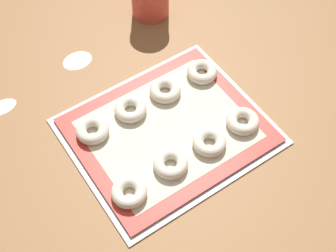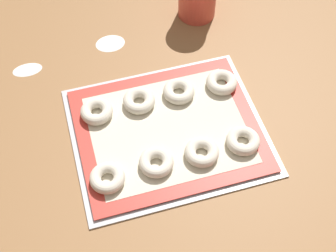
% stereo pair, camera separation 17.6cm
% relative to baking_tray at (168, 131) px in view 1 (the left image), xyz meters
% --- Properties ---
extents(ground_plane, '(2.80, 2.80, 0.00)m').
position_rel_baking_tray_xyz_m(ground_plane, '(0.01, -0.01, -0.00)').
color(ground_plane, olive).
extents(baking_tray, '(0.40, 0.34, 0.01)m').
position_rel_baking_tray_xyz_m(baking_tray, '(0.00, 0.00, 0.00)').
color(baking_tray, silver).
rests_on(baking_tray, ground_plane).
extents(baking_mat, '(0.38, 0.32, 0.00)m').
position_rel_baking_tray_xyz_m(baking_mat, '(-0.00, 0.00, 0.01)').
color(baking_mat, red).
rests_on(baking_mat, baking_tray).
extents(bagel_front_far_left, '(0.07, 0.07, 0.02)m').
position_rel_baking_tray_xyz_m(bagel_front_far_left, '(-0.15, -0.09, 0.02)').
color(bagel_front_far_left, silver).
rests_on(bagel_front_far_left, baking_mat).
extents(bagel_front_mid_left, '(0.07, 0.07, 0.02)m').
position_rel_baking_tray_xyz_m(bagel_front_mid_left, '(-0.05, -0.08, 0.02)').
color(bagel_front_mid_left, silver).
rests_on(bagel_front_mid_left, baking_mat).
extents(bagel_front_mid_right, '(0.07, 0.07, 0.02)m').
position_rel_baking_tray_xyz_m(bagel_front_mid_right, '(0.05, -0.08, 0.02)').
color(bagel_front_mid_right, silver).
rests_on(bagel_front_mid_right, baking_mat).
extents(bagel_front_far_right, '(0.07, 0.07, 0.02)m').
position_rel_baking_tray_xyz_m(bagel_front_far_right, '(0.14, -0.08, 0.02)').
color(bagel_front_far_right, silver).
rests_on(bagel_front_far_right, baking_mat).
extents(bagel_back_far_left, '(0.07, 0.07, 0.02)m').
position_rel_baking_tray_xyz_m(bagel_back_far_left, '(-0.14, 0.08, 0.02)').
color(bagel_back_far_left, silver).
rests_on(bagel_back_far_left, baking_mat).
extents(bagel_back_mid_left, '(0.07, 0.07, 0.02)m').
position_rel_baking_tray_xyz_m(bagel_back_mid_left, '(-0.04, 0.08, 0.02)').
color(bagel_back_mid_left, silver).
rests_on(bagel_back_mid_left, baking_mat).
extents(bagel_back_mid_right, '(0.07, 0.07, 0.02)m').
position_rel_baking_tray_xyz_m(bagel_back_mid_right, '(0.05, 0.08, 0.02)').
color(bagel_back_mid_right, silver).
rests_on(bagel_back_mid_right, baking_mat).
extents(bagel_back_far_right, '(0.07, 0.07, 0.02)m').
position_rel_baking_tray_xyz_m(bagel_back_far_right, '(0.15, 0.08, 0.02)').
color(bagel_back_far_right, silver).
rests_on(bagel_back_far_right, baking_mat).
extents(flour_patch_near, '(0.07, 0.04, 0.00)m').
position_rel_baking_tray_xyz_m(flour_patch_near, '(-0.27, 0.26, -0.00)').
color(flour_patch_near, white).
rests_on(flour_patch_near, ground_plane).
extents(flour_patch_far, '(0.07, 0.06, 0.00)m').
position_rel_baking_tray_xyz_m(flour_patch_far, '(-0.06, 0.29, -0.00)').
color(flour_patch_far, white).
rests_on(flour_patch_far, ground_plane).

